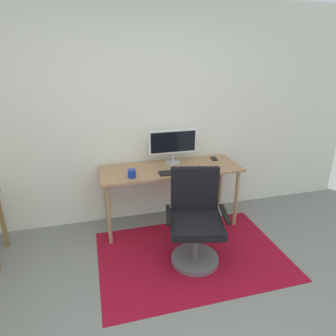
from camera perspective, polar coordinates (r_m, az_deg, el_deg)
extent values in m
cube|color=white|center=(3.60, -6.18, 9.72)|extent=(6.00, 0.10, 2.60)
cube|color=maroon|center=(3.29, 4.59, -16.42)|extent=(1.95, 1.35, 0.01)
cube|color=#AA8157|center=(3.48, 0.53, -0.18)|extent=(1.66, 0.59, 0.03)
cylinder|color=tan|center=(3.33, -11.40, -8.91)|extent=(0.04, 0.04, 0.72)
cylinder|color=tan|center=(3.71, 13.07, -5.77)|extent=(0.04, 0.04, 0.72)
cylinder|color=tan|center=(3.74, -11.94, -5.43)|extent=(0.04, 0.04, 0.72)
cylinder|color=tan|center=(4.08, 10.09, -2.96)|extent=(0.04, 0.04, 0.72)
cylinder|color=#B2B2B7|center=(3.63, 0.92, 1.08)|extent=(0.18, 0.18, 0.01)
cylinder|color=#B2B2B7|center=(3.61, 0.93, 2.05)|extent=(0.04, 0.04, 0.12)
cube|color=white|center=(3.54, 0.95, 5.15)|extent=(0.59, 0.04, 0.29)
cube|color=black|center=(3.53, 1.03, 5.06)|extent=(0.55, 0.00, 0.25)
cube|color=black|center=(3.33, 1.92, -0.78)|extent=(0.43, 0.13, 0.02)
ellipsoid|color=black|center=(3.45, 6.26, 0.07)|extent=(0.06, 0.10, 0.03)
cylinder|color=#13349A|center=(3.21, -7.03, -1.10)|extent=(0.09, 0.09, 0.09)
cube|color=black|center=(3.81, 8.88, 1.80)|extent=(0.10, 0.15, 0.01)
cylinder|color=slate|center=(3.20, 5.22, -17.15)|extent=(0.49, 0.49, 0.05)
cylinder|color=slate|center=(3.08, 5.35, -14.19)|extent=(0.06, 0.06, 0.35)
cube|color=black|center=(2.96, 5.49, -10.76)|extent=(0.62, 0.62, 0.08)
cube|color=black|center=(3.03, 5.18, -4.05)|extent=(0.49, 0.17, 0.47)
cube|color=black|center=(2.89, 0.05, -9.03)|extent=(0.12, 0.36, 0.03)
cube|color=black|center=(2.95, 10.95, -8.73)|extent=(0.12, 0.36, 0.03)
cube|color=olive|center=(3.70, -29.45, -8.80)|extent=(0.04, 0.04, 0.66)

